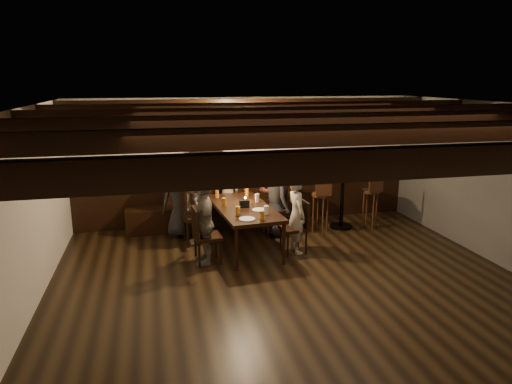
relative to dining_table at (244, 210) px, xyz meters
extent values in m
plane|color=black|center=(0.36, -2.05, -0.65)|extent=(7.00, 7.00, 0.00)
plane|color=black|center=(0.36, -2.05, 1.75)|extent=(7.00, 7.00, 0.00)
plane|color=silver|center=(0.36, 1.45, 0.55)|extent=(6.50, 0.00, 6.50)
plane|color=silver|center=(-2.89, -2.05, 0.55)|extent=(0.00, 7.00, 7.00)
cube|color=black|center=(0.36, 1.41, -0.10)|extent=(6.50, 0.08, 1.10)
cube|color=black|center=(-0.44, 1.15, -0.42)|extent=(3.00, 0.45, 0.45)
cube|color=black|center=(-0.44, 1.35, 1.10)|extent=(0.62, 0.12, 0.72)
cube|color=black|center=(-0.44, 1.28, 1.10)|extent=(0.50, 0.02, 0.58)
cube|color=black|center=(0.36, -4.95, 1.66)|extent=(6.50, 0.10, 0.16)
cube|color=black|center=(0.36, -3.79, 1.66)|extent=(6.50, 0.10, 0.16)
cube|color=black|center=(0.36, -2.63, 1.66)|extent=(6.50, 0.10, 0.16)
cube|color=black|center=(0.36, -1.47, 1.66)|extent=(6.50, 0.10, 0.16)
cube|color=black|center=(0.36, -0.31, 1.66)|extent=(6.50, 0.10, 0.16)
cube|color=black|center=(0.36, 0.85, 1.66)|extent=(6.50, 0.10, 0.16)
sphere|color=#FFE099|center=(-2.39, 0.83, 1.54)|extent=(0.07, 0.07, 0.07)
sphere|color=#FFE099|center=(-1.01, 0.83, 1.54)|extent=(0.07, 0.07, 0.07)
sphere|color=#FFE099|center=(0.36, 0.83, 1.54)|extent=(0.07, 0.07, 0.07)
sphere|color=#FFE099|center=(1.74, 0.83, 1.54)|extent=(0.07, 0.07, 0.07)
sphere|color=#FFE099|center=(3.11, 0.83, 1.54)|extent=(0.07, 0.07, 0.07)
cube|color=black|center=(0.00, 0.00, 0.03)|extent=(1.01, 1.95, 0.06)
cylinder|color=black|center=(-0.29, -0.91, -0.32)|extent=(0.06, 0.06, 0.65)
cylinder|color=black|center=(-0.44, 0.85, -0.32)|extent=(0.06, 0.06, 0.65)
cylinder|color=black|center=(0.44, -0.85, -0.32)|extent=(0.06, 0.06, 0.65)
cylinder|color=black|center=(0.29, 0.91, -0.32)|extent=(0.06, 0.06, 0.65)
cube|color=black|center=(-0.74, 0.39, -0.18)|extent=(0.49, 0.49, 0.05)
cube|color=black|center=(-0.94, 0.37, 0.09)|extent=(0.08, 0.45, 0.49)
cube|color=black|center=(-0.66, -0.51, -0.24)|extent=(0.43, 0.43, 0.05)
cube|color=black|center=(-0.84, -0.52, 0.01)|extent=(0.07, 0.40, 0.44)
cube|color=black|center=(0.66, 0.51, -0.19)|extent=(0.48, 0.48, 0.05)
cube|color=black|center=(0.86, 0.53, 0.08)|extent=(0.08, 0.45, 0.49)
cube|color=black|center=(0.74, -0.39, -0.25)|extent=(0.42, 0.42, 0.05)
cube|color=black|center=(0.91, -0.37, -0.01)|extent=(0.07, 0.39, 0.42)
imported|color=#2B2B2E|center=(-0.97, 0.82, 0.00)|extent=(0.66, 0.46, 1.29)
imported|color=gray|center=(-0.09, 1.05, 0.00)|extent=(0.50, 0.35, 1.29)
imported|color=brown|center=(0.82, 0.97, 0.02)|extent=(0.69, 0.56, 1.34)
imported|color=#A18F88|center=(-0.79, 0.38, -0.05)|extent=(0.51, 0.81, 1.19)
imported|color=gray|center=(-0.71, -0.51, -0.01)|extent=(0.37, 0.77, 1.28)
imported|color=#28272A|center=(0.71, 0.51, 0.07)|extent=(0.51, 0.74, 1.43)
imported|color=#B0A794|center=(0.79, -0.38, -0.03)|extent=(0.34, 0.48, 1.24)
cylinder|color=#BF7219|center=(-0.34, 0.67, 0.13)|extent=(0.07, 0.07, 0.14)
cylinder|color=#BF7219|center=(0.19, 0.67, 0.13)|extent=(0.07, 0.07, 0.14)
cylinder|color=#BF7219|center=(-0.31, 0.07, 0.13)|extent=(0.07, 0.07, 0.14)
cylinder|color=silver|center=(0.28, 0.22, 0.13)|extent=(0.07, 0.07, 0.14)
cylinder|color=#BF7219|center=(-0.18, -0.47, 0.13)|extent=(0.07, 0.07, 0.14)
cylinder|color=silver|center=(0.25, -0.53, 0.13)|extent=(0.07, 0.07, 0.14)
cylinder|color=#BF7219|center=(0.12, -0.79, 0.13)|extent=(0.07, 0.07, 0.14)
cylinder|color=white|center=(-0.09, -0.71, 0.07)|extent=(0.24, 0.24, 0.01)
cylinder|color=white|center=(0.21, -0.28, 0.07)|extent=(0.24, 0.24, 0.01)
cube|color=black|center=(0.00, -0.05, 0.12)|extent=(0.15, 0.10, 0.12)
cylinder|color=beige|center=(0.09, 0.31, 0.08)|extent=(0.05, 0.05, 0.05)
cylinder|color=black|center=(2.00, 0.62, -0.63)|extent=(0.42, 0.42, 0.04)
cylinder|color=black|center=(2.00, 0.62, -0.15)|extent=(0.07, 0.07, 0.96)
cylinder|color=black|center=(2.00, 0.62, 0.35)|extent=(0.58, 0.58, 0.05)
cylinder|color=#331A10|center=(1.50, 0.42, 0.06)|extent=(0.33, 0.33, 0.05)
cube|color=#331A10|center=(1.49, 0.27, 0.24)|extent=(0.29, 0.05, 0.31)
cylinder|color=#331A10|center=(2.50, 0.47, 0.06)|extent=(0.33, 0.33, 0.05)
cube|color=#331A10|center=(2.51, 0.32, 0.24)|extent=(0.29, 0.06, 0.31)
camera|label=1|loc=(-1.40, -7.02, 2.08)|focal=32.00mm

